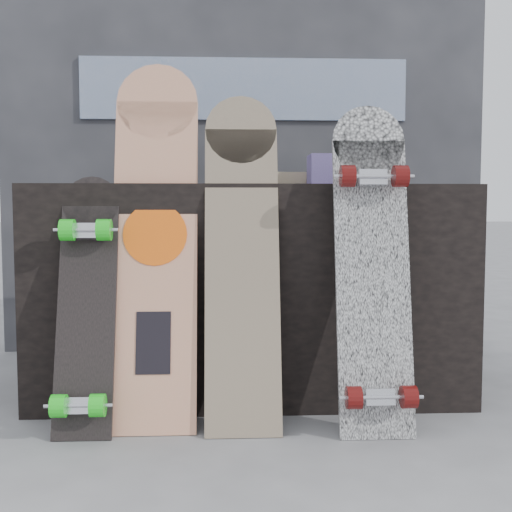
{
  "coord_description": "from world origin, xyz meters",
  "views": [
    {
      "loc": [
        -0.1,
        -1.96,
        0.72
      ],
      "look_at": [
        0.01,
        0.2,
        0.56
      ],
      "focal_mm": 45.0,
      "sensor_mm": 36.0,
      "label": 1
    }
  ],
  "objects": [
    {
      "name": "skateboard_dark",
      "position": [
        -0.54,
        0.1,
        0.42
      ],
      "size": [
        0.19,
        0.31,
        0.83
      ],
      "rotation": [
        -0.29,
        0.0,
        0.0
      ],
      "color": "black",
      "rests_on": "ground"
    },
    {
      "name": "ground",
      "position": [
        0.0,
        0.0,
        0.0
      ],
      "size": [
        60.0,
        60.0,
        0.0
      ],
      "primitive_type": "plane",
      "color": "slate",
      "rests_on": "ground"
    },
    {
      "name": "vendor_table",
      "position": [
        0.0,
        0.5,
        0.4
      ],
      "size": [
        1.6,
        0.6,
        0.8
      ],
      "primitive_type": "cube",
      "color": "black",
      "rests_on": "ground"
    },
    {
      "name": "merch_box_purple",
      "position": [
        -0.4,
        0.54,
        0.85
      ],
      "size": [
        0.18,
        0.12,
        0.1
      ],
      "primitive_type": "cube",
      "color": "#5A4082",
      "rests_on": "vendor_table"
    },
    {
      "name": "merch_box_small",
      "position": [
        0.29,
        0.49,
        0.86
      ],
      "size": [
        0.14,
        0.14,
        0.12
      ],
      "primitive_type": "cube",
      "color": "#5A4082",
      "rests_on": "vendor_table"
    },
    {
      "name": "booth",
      "position": [
        0.0,
        1.35,
        1.1
      ],
      "size": [
        2.4,
        0.22,
        2.2
      ],
      "color": "#2E2E33",
      "rests_on": "ground"
    },
    {
      "name": "longboard_celtic",
      "position": [
        -0.04,
        0.15,
        0.59
      ],
      "size": [
        0.24,
        0.32,
        1.11
      ],
      "rotation": [
        -0.27,
        0.0,
        0.0
      ],
      "color": "#CBB08B",
      "rests_on": "ground"
    },
    {
      "name": "longboard_cascadia",
      "position": [
        0.38,
        0.06,
        0.55
      ],
      "size": [
        0.24,
        0.29,
        1.06
      ],
      "rotation": [
        -0.2,
        0.0,
        0.0
      ],
      "color": "white",
      "rests_on": "ground"
    },
    {
      "name": "merch_box_flat",
      "position": [
        0.13,
        0.63,
        0.83
      ],
      "size": [
        0.22,
        0.1,
        0.06
      ],
      "primitive_type": "cube",
      "color": "#D1B78C",
      "rests_on": "vendor_table"
    },
    {
      "name": "longboard_geisha",
      "position": [
        -0.33,
        0.2,
        0.65
      ],
      "size": [
        0.28,
        0.33,
        1.22
      ],
      "rotation": [
        -0.25,
        0.0,
        0.0
      ],
      "color": "#CEAA8B",
      "rests_on": "ground"
    }
  ]
}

